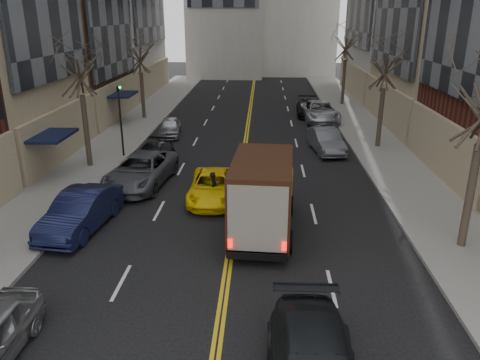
# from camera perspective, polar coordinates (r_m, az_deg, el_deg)

# --- Properties ---
(sidewalk_left) EXTENTS (4.00, 66.00, 0.15)m
(sidewalk_left) POSITION_cam_1_polar(r_m,az_deg,el_deg) (34.93, -14.25, 5.22)
(sidewalk_left) COLOR slate
(sidewalk_left) RESTS_ON ground
(sidewalk_right) EXTENTS (4.00, 66.00, 0.15)m
(sidewalk_right) POSITION_cam_1_polar(r_m,az_deg,el_deg) (34.34, 15.98, 4.81)
(sidewalk_right) COLOR slate
(sidewalk_right) RESTS_ON ground
(tree_lf_mid) EXTENTS (3.20, 3.20, 8.91)m
(tree_lf_mid) POSITION_cam_1_polar(r_m,az_deg,el_deg) (27.28, -19.25, 14.72)
(tree_lf_mid) COLOR #382D23
(tree_lf_mid) RESTS_ON sidewalk_left
(tree_lf_far) EXTENTS (3.20, 3.20, 8.12)m
(tree_lf_far) POSITION_cam_1_polar(r_m,az_deg,el_deg) (39.68, -12.20, 15.80)
(tree_lf_far) COLOR #382D23
(tree_lf_far) RESTS_ON sidewalk_left
(tree_rt_mid) EXTENTS (3.20, 3.20, 8.32)m
(tree_rt_mid) POSITION_cam_1_polar(r_m,az_deg,el_deg) (31.38, 17.49, 14.65)
(tree_rt_mid) COLOR #382D23
(tree_rt_mid) RESTS_ON sidewalk_right
(tree_rt_far) EXTENTS (3.20, 3.20, 9.11)m
(tree_rt_far) POSITION_cam_1_polar(r_m,az_deg,el_deg) (46.01, 12.94, 17.15)
(tree_rt_far) COLOR #382D23
(tree_rt_far) RESTS_ON sidewalk_right
(traffic_signal) EXTENTS (0.29, 0.26, 4.70)m
(traffic_signal) POSITION_cam_1_polar(r_m,az_deg,el_deg) (29.20, -14.41, 7.94)
(traffic_signal) COLOR black
(traffic_signal) RESTS_ON sidewalk_left
(ups_truck) EXTENTS (2.75, 6.12, 3.28)m
(ups_truck) POSITION_cam_1_polar(r_m,az_deg,el_deg) (18.65, 2.78, -1.83)
(ups_truck) COLOR black
(ups_truck) RESTS_ON ground
(taxi) EXTENTS (2.28, 4.75, 1.31)m
(taxi) POSITION_cam_1_polar(r_m,az_deg,el_deg) (22.40, -3.36, -0.79)
(taxi) COLOR yellow
(taxi) RESTS_ON ground
(pedestrian) EXTENTS (0.40, 0.58, 1.55)m
(pedestrian) POSITION_cam_1_polar(r_m,az_deg,el_deg) (21.86, -3.21, -0.98)
(pedestrian) COLOR black
(pedestrian) RESTS_ON ground
(parked_lf_b) EXTENTS (2.29, 5.06, 1.61)m
(parked_lf_b) POSITION_cam_1_polar(r_m,az_deg,el_deg) (20.33, -18.86, -3.64)
(parked_lf_b) COLOR #101434
(parked_lf_b) RESTS_ON ground
(parked_lf_c) EXTENTS (3.27, 5.97, 1.59)m
(parked_lf_c) POSITION_cam_1_polar(r_m,az_deg,el_deg) (24.74, -11.97, 1.16)
(parked_lf_c) COLOR #4F5157
(parked_lf_c) RESTS_ON ground
(parked_lf_d) EXTENTS (2.11, 4.77, 1.36)m
(parked_lf_d) POSITION_cam_1_polar(r_m,az_deg,el_deg) (27.21, -10.61, 2.72)
(parked_lf_d) COLOR black
(parked_lf_d) RESTS_ON ground
(parked_lf_e) EXTENTS (1.91, 3.92, 1.29)m
(parked_lf_e) POSITION_cam_1_polar(r_m,az_deg,el_deg) (34.46, -8.54, 6.39)
(parked_lf_e) COLOR #9D9FA4
(parked_lf_e) RESTS_ON ground
(parked_rt_a) EXTENTS (2.15, 4.66, 1.48)m
(parked_rt_a) POSITION_cam_1_polar(r_m,az_deg,el_deg) (30.57, 10.45, 4.75)
(parked_rt_a) COLOR #505258
(parked_rt_a) RESTS_ON ground
(parked_rt_b) EXTENTS (3.08, 5.99, 1.62)m
(parked_rt_b) POSITION_cam_1_polar(r_m,az_deg,el_deg) (39.29, 9.67, 8.23)
(parked_rt_b) COLOR #B1B5B9
(parked_rt_b) RESTS_ON ground
(parked_rt_c) EXTENTS (2.11, 4.85, 1.39)m
(parked_rt_c) POSITION_cam_1_polar(r_m,az_deg,el_deg) (41.47, 8.30, 8.75)
(parked_rt_c) COLOR black
(parked_rt_c) RESTS_ON ground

